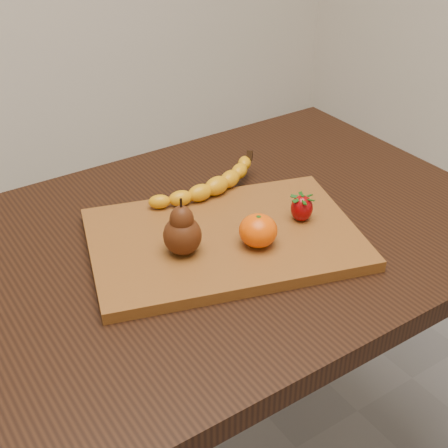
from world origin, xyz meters
TOP-DOWN VIEW (x-y plane):
  - table at (0.00, 0.00)m, footprint 1.00×0.70m
  - cutting_board at (-0.03, -0.04)m, footprint 0.52×0.42m
  - banana at (0.03, 0.08)m, footprint 0.23×0.10m
  - pear at (-0.11, -0.04)m, footprint 0.07×0.07m
  - mandarin at (-0.00, -0.09)m, footprint 0.08×0.08m
  - strawberry at (0.11, -0.07)m, footprint 0.04×0.04m

SIDE VIEW (x-z plane):
  - table at x=0.00m, z-range 0.28..1.04m
  - cutting_board at x=-0.03m, z-range 0.76..0.78m
  - banana at x=0.03m, z-range 0.78..0.81m
  - strawberry at x=0.11m, z-range 0.78..0.83m
  - mandarin at x=0.00m, z-range 0.78..0.83m
  - pear at x=-0.11m, z-range 0.78..0.88m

